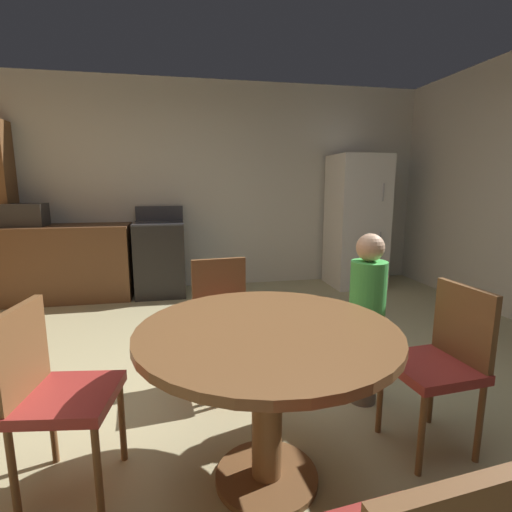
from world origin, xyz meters
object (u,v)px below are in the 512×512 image
(microwave, at_px, (25,215))
(chair_north, at_px, (223,314))
(chair_west, at_px, (52,387))
(person_child, at_px, (367,315))
(dining_table, at_px, (267,361))
(chair_east, at_px, (442,357))
(oven_range, at_px, (160,258))
(refrigerator, at_px, (356,222))

(microwave, xyz_separation_m, chair_north, (2.02, -2.37, -0.53))
(chair_west, height_order, person_child, person_child)
(dining_table, relative_size, chair_north, 1.33)
(microwave, height_order, dining_table, microwave)
(chair_east, xyz_separation_m, chair_north, (-1.04, 0.87, 0.00))
(oven_range, height_order, chair_north, oven_range)
(chair_west, distance_m, chair_north, 1.17)
(microwave, height_order, chair_west, microwave)
(chair_east, distance_m, chair_north, 1.36)
(microwave, distance_m, chair_west, 3.43)
(dining_table, height_order, chair_west, chair_west)
(oven_range, xyz_separation_m, person_child, (1.38, -2.78, 0.11))
(microwave, bearing_deg, dining_table, -57.45)
(chair_west, relative_size, person_child, 0.80)
(refrigerator, bearing_deg, dining_table, -121.30)
(oven_range, distance_m, microwave, 1.60)
(refrigerator, distance_m, chair_west, 4.29)
(oven_range, distance_m, refrigerator, 2.64)
(oven_range, bearing_deg, chair_north, -77.54)
(chair_west, bearing_deg, chair_east, 6.37)
(person_child, bearing_deg, microwave, -79.42)
(dining_table, bearing_deg, person_child, 35.40)
(refrigerator, height_order, chair_east, refrigerator)
(chair_west, xyz_separation_m, chair_north, (0.84, 0.81, 0.00))
(refrigerator, relative_size, chair_west, 2.02)
(chair_east, bearing_deg, dining_table, -0.00)
(chair_east, distance_m, person_child, 0.51)
(dining_table, relative_size, chair_west, 1.33)
(chair_north, height_order, person_child, person_child)
(chair_east, relative_size, person_child, 0.80)
(oven_range, height_order, dining_table, oven_range)
(refrigerator, xyz_separation_m, chair_west, (-2.92, -3.12, -0.38))
(microwave, bearing_deg, chair_east, -46.63)
(refrigerator, distance_m, microwave, 4.10)
(chair_east, bearing_deg, person_child, -72.15)
(dining_table, height_order, chair_north, chair_north)
(refrigerator, distance_m, person_child, 3.00)
(chair_north, relative_size, person_child, 0.80)
(oven_range, relative_size, chair_north, 1.26)
(dining_table, relative_size, chair_east, 1.33)
(chair_east, xyz_separation_m, person_child, (-0.19, 0.47, 0.08))
(dining_table, distance_m, chair_west, 0.95)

